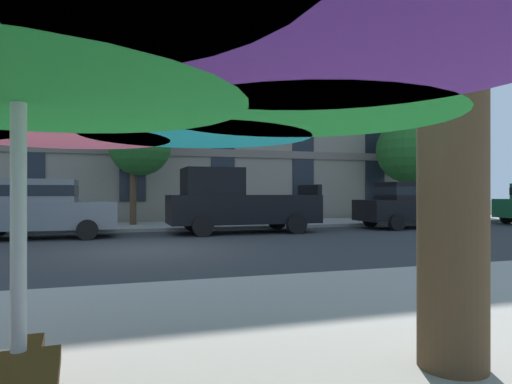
{
  "coord_description": "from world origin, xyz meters",
  "views": [
    {
      "loc": [
        -0.66,
        -10.93,
        1.39
      ],
      "look_at": [
        3.79,
        3.2,
        1.4
      ],
      "focal_mm": 31.12,
      "sensor_mm": 36.0,
      "label": 1
    }
  ],
  "objects_px": {
    "street_tree_middle": "(136,144)",
    "patio_umbrella": "(19,35)",
    "sedan_gray": "(39,207)",
    "street_tree_right": "(411,152)",
    "pickup_black": "(237,203)",
    "sedan_black": "(412,204)"
  },
  "relations": [
    {
      "from": "patio_umbrella",
      "to": "pickup_black",
      "type": "bearing_deg",
      "value": 71.37
    },
    {
      "from": "sedan_black",
      "to": "pickup_black",
      "type": "bearing_deg",
      "value": 180.0
    },
    {
      "from": "sedan_gray",
      "to": "patio_umbrella",
      "type": "bearing_deg",
      "value": -81.66
    },
    {
      "from": "pickup_black",
      "to": "patio_umbrella",
      "type": "distance_m",
      "value": 13.44
    },
    {
      "from": "sedan_black",
      "to": "patio_umbrella",
      "type": "bearing_deg",
      "value": -131.8
    },
    {
      "from": "street_tree_right",
      "to": "sedan_gray",
      "type": "bearing_deg",
      "value": -168.32
    },
    {
      "from": "street_tree_middle",
      "to": "patio_umbrella",
      "type": "distance_m",
      "value": 16.34
    },
    {
      "from": "sedan_gray",
      "to": "street_tree_right",
      "type": "height_order",
      "value": "street_tree_right"
    },
    {
      "from": "pickup_black",
      "to": "sedan_black",
      "type": "height_order",
      "value": "pickup_black"
    },
    {
      "from": "pickup_black",
      "to": "street_tree_right",
      "type": "xyz_separation_m",
      "value": [
        9.42,
        3.22,
        2.28
      ]
    },
    {
      "from": "sedan_black",
      "to": "street_tree_right",
      "type": "bearing_deg",
      "value": 53.91
    },
    {
      "from": "sedan_gray",
      "to": "pickup_black",
      "type": "height_order",
      "value": "pickup_black"
    },
    {
      "from": "pickup_black",
      "to": "sedan_black",
      "type": "distance_m",
      "value": 7.07
    },
    {
      "from": "pickup_black",
      "to": "street_tree_right",
      "type": "height_order",
      "value": "street_tree_right"
    },
    {
      "from": "sedan_black",
      "to": "sedan_gray",
      "type": "bearing_deg",
      "value": 180.0
    },
    {
      "from": "pickup_black",
      "to": "sedan_black",
      "type": "bearing_deg",
      "value": -0.0
    },
    {
      "from": "street_tree_right",
      "to": "patio_umbrella",
      "type": "bearing_deg",
      "value": -130.72
    },
    {
      "from": "pickup_black",
      "to": "patio_umbrella",
      "type": "relative_size",
      "value": 1.32
    },
    {
      "from": "pickup_black",
      "to": "sedan_black",
      "type": "relative_size",
      "value": 1.16
    },
    {
      "from": "sedan_gray",
      "to": "patio_umbrella",
      "type": "height_order",
      "value": "patio_umbrella"
    },
    {
      "from": "sedan_gray",
      "to": "street_tree_middle",
      "type": "bearing_deg",
      "value": 50.01
    },
    {
      "from": "street_tree_middle",
      "to": "street_tree_right",
      "type": "distance_m",
      "value": 12.59
    }
  ]
}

